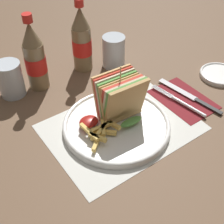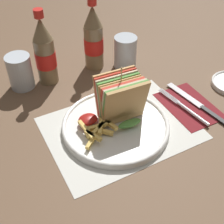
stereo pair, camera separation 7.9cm
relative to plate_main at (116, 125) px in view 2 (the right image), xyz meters
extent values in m
plane|color=brown|center=(-0.02, 0.02, -0.01)|extent=(4.00, 4.00, 0.00)
cube|color=silver|center=(0.01, -0.01, -0.01)|extent=(0.37, 0.28, 0.00)
cylinder|color=white|center=(0.00, 0.00, 0.00)|extent=(0.27, 0.27, 0.01)
torus|color=white|center=(0.00, 0.00, 0.00)|extent=(0.27, 0.27, 0.01)
cube|color=tan|center=(0.03, -0.01, 0.07)|extent=(0.11, 0.04, 0.11)
cube|color=#518E3D|center=(0.03, 0.00, 0.07)|extent=(0.11, 0.04, 0.11)
cube|color=beige|center=(0.03, 0.01, 0.06)|extent=(0.11, 0.04, 0.11)
cube|color=red|center=(0.03, 0.02, 0.06)|extent=(0.11, 0.04, 0.11)
cube|color=tan|center=(0.03, 0.03, 0.06)|extent=(0.11, 0.04, 0.11)
ellipsoid|color=#518E3D|center=(0.02, -0.03, 0.02)|extent=(0.06, 0.02, 0.02)
cube|color=tan|center=(0.02, 0.01, 0.06)|extent=(0.11, 0.04, 0.11)
cube|color=#518E3D|center=(0.02, 0.02, 0.06)|extent=(0.11, 0.04, 0.11)
cube|color=beige|center=(0.02, 0.03, 0.06)|extent=(0.11, 0.04, 0.11)
cube|color=red|center=(0.03, 0.04, 0.07)|extent=(0.11, 0.04, 0.11)
cube|color=tan|center=(0.03, 0.05, 0.07)|extent=(0.11, 0.04, 0.11)
ellipsoid|color=#518E3D|center=(0.02, 0.02, 0.02)|extent=(0.06, 0.02, 0.02)
cylinder|color=tan|center=(0.03, 0.02, 0.08)|extent=(0.00, 0.00, 0.15)
cube|color=#E0B756|center=(-0.05, 0.00, 0.01)|extent=(0.07, 0.03, 0.01)
cube|color=#E0B756|center=(-0.07, -0.03, 0.01)|extent=(0.06, 0.05, 0.01)
cube|color=#E0B756|center=(-0.05, -0.01, 0.01)|extent=(0.05, 0.05, 0.01)
cube|color=#E0B756|center=(-0.04, -0.01, 0.02)|extent=(0.04, 0.05, 0.01)
cube|color=#E0B756|center=(-0.05, -0.01, 0.02)|extent=(0.05, 0.03, 0.01)
cube|color=#E0B756|center=(-0.08, 0.00, 0.02)|extent=(0.01, 0.07, 0.01)
cube|color=#E0B756|center=(-0.02, -0.01, 0.02)|extent=(0.02, 0.06, 0.01)
cube|color=#E0B756|center=(-0.08, -0.03, 0.02)|extent=(0.03, 0.05, 0.01)
cube|color=#E0B756|center=(-0.05, 0.00, 0.02)|extent=(0.06, 0.01, 0.01)
ellipsoid|color=maroon|center=(-0.06, 0.04, 0.02)|extent=(0.05, 0.04, 0.02)
cube|color=maroon|center=(0.22, -0.02, -0.01)|extent=(0.12, 0.18, 0.00)
cylinder|color=silver|center=(0.20, -0.05, 0.00)|extent=(0.02, 0.11, 0.01)
cylinder|color=silver|center=(0.19, 0.04, 0.00)|extent=(0.01, 0.07, 0.00)
cylinder|color=silver|center=(0.19, 0.04, 0.00)|extent=(0.01, 0.07, 0.00)
cylinder|color=silver|center=(0.19, 0.04, 0.00)|extent=(0.01, 0.07, 0.00)
cylinder|color=silver|center=(0.20, 0.04, 0.00)|extent=(0.01, 0.07, 0.00)
cube|color=black|center=(0.25, -0.08, 0.00)|extent=(0.02, 0.09, 0.00)
cube|color=silver|center=(0.24, 0.02, 0.00)|extent=(0.04, 0.13, 0.00)
cylinder|color=#7A6647|center=(-0.08, 0.28, 0.06)|extent=(0.06, 0.06, 0.14)
cylinder|color=red|center=(-0.08, 0.28, 0.07)|extent=(0.06, 0.06, 0.05)
cone|color=#7A6647|center=(-0.08, 0.28, 0.16)|extent=(0.06, 0.06, 0.06)
cylinder|color=red|center=(-0.08, 0.28, 0.21)|extent=(0.03, 0.03, 0.02)
cylinder|color=#7A6647|center=(0.08, 0.29, 0.06)|extent=(0.06, 0.06, 0.14)
cylinder|color=red|center=(0.08, 0.29, 0.07)|extent=(0.06, 0.06, 0.05)
cone|color=#7A6647|center=(0.08, 0.29, 0.16)|extent=(0.06, 0.06, 0.06)
cylinder|color=red|center=(0.08, 0.29, 0.21)|extent=(0.03, 0.03, 0.02)
cylinder|color=silver|center=(0.16, 0.24, 0.04)|extent=(0.07, 0.07, 0.10)
cylinder|color=black|center=(0.16, 0.24, 0.02)|extent=(0.06, 0.06, 0.06)
cylinder|color=silver|center=(-0.16, 0.29, 0.04)|extent=(0.07, 0.07, 0.10)
cylinder|color=black|center=(-0.16, 0.29, 0.01)|extent=(0.06, 0.06, 0.04)
camera|label=1|loc=(-0.34, -0.46, 0.55)|focal=50.00mm
camera|label=2|loc=(-0.28, -0.50, 0.55)|focal=50.00mm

